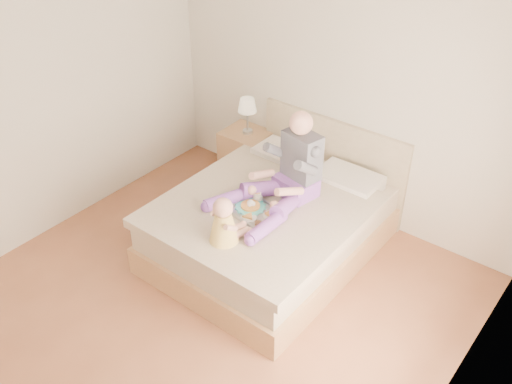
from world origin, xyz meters
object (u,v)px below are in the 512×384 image
Objects in this scene: bed at (275,221)px; adult at (286,176)px; tray at (257,211)px; baby at (225,223)px; nightstand at (247,156)px.

adult is (0.09, 0.03, 0.55)m from bed.
bed is 0.55m from adult.
adult is 0.42m from tray.
bed is 5.23× the size of baby.
tray is (1.03, -1.12, 0.33)m from nightstand.
bed is 3.54× the size of nightstand.
baby is at bearing -81.67° from adult.
nightstand is 1.95m from baby.
tray is at bearing -49.08° from nightstand.
adult reaches higher than bed.
bed is at bearing -40.28° from nightstand.
nightstand is 1.48× the size of baby.
adult is at bearing 107.11° from baby.
tray is at bearing -84.82° from bed.
nightstand is 1.22× the size of tray.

